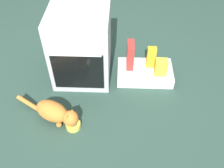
# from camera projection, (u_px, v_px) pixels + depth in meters

# --- Properties ---
(ground) EXTENTS (8.00, 8.00, 0.00)m
(ground) POSITION_uv_depth(u_px,v_px,m) (90.00, 97.00, 2.52)
(ground) COLOR #284238
(oven) EXTENTS (0.57, 0.63, 0.75)m
(oven) POSITION_uv_depth(u_px,v_px,m) (81.00, 45.00, 2.49)
(oven) COLOR #B7BABF
(oven) RESTS_ON ground
(pantry_cabinet) EXTENTS (0.58, 0.36, 0.11)m
(pantry_cabinet) POSITION_uv_depth(u_px,v_px,m) (145.00, 73.00, 2.68)
(pantry_cabinet) COLOR white
(pantry_cabinet) RESTS_ON ground
(food_bowl) EXTENTS (0.13, 0.13, 0.08)m
(food_bowl) POSITION_uv_depth(u_px,v_px,m) (73.00, 125.00, 2.24)
(food_bowl) COLOR #D1D14C
(food_bowl) RESTS_ON ground
(cat) EXTENTS (0.63, 0.34, 0.20)m
(cat) POSITION_uv_depth(u_px,v_px,m) (55.00, 112.00, 2.24)
(cat) COLOR #C6752D
(cat) RESTS_ON ground
(snack_bag) EXTENTS (0.12, 0.09, 0.18)m
(snack_bag) POSITION_uv_depth(u_px,v_px,m) (161.00, 67.00, 2.52)
(snack_bag) COLOR yellow
(snack_bag) RESTS_ON pantry_cabinet
(cereal_box) EXTENTS (0.07, 0.18, 0.28)m
(cereal_box) POSITION_uv_depth(u_px,v_px,m) (130.00, 55.00, 2.57)
(cereal_box) COLOR #B72D28
(cereal_box) RESTS_ON pantry_cabinet
(juice_carton) EXTENTS (0.09, 0.06, 0.24)m
(juice_carton) POSITION_uv_depth(u_px,v_px,m) (151.00, 57.00, 2.58)
(juice_carton) COLOR orange
(juice_carton) RESTS_ON pantry_cabinet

